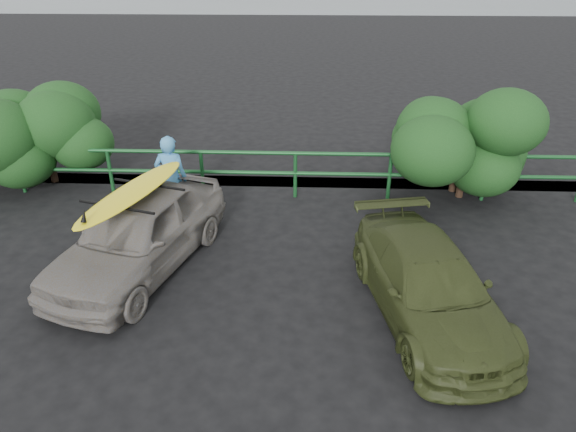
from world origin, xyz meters
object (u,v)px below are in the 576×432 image
sedan (139,233)px  surfboard (133,192)px  olive_vehicle (428,284)px  man (172,179)px  guardrail (249,174)px

sedan → surfboard: bearing=0.0°
olive_vehicle → surfboard: bearing=155.5°
olive_vehicle → man: man is taller
sedan → man: man is taller
olive_vehicle → man: 5.23m
sedan → olive_vehicle: size_ratio=1.05×
sedan → surfboard: surfboard is taller
olive_vehicle → surfboard: (-4.50, 1.09, 0.87)m
guardrail → olive_vehicle: bearing=-52.7°
man → olive_vehicle: bearing=150.3°
guardrail → surfboard: 3.35m
sedan → olive_vehicle: bearing=3.4°
sedan → man: size_ratio=2.24×
guardrail → man: (-1.36, -1.11, 0.34)m
guardrail → man: bearing=-140.6°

